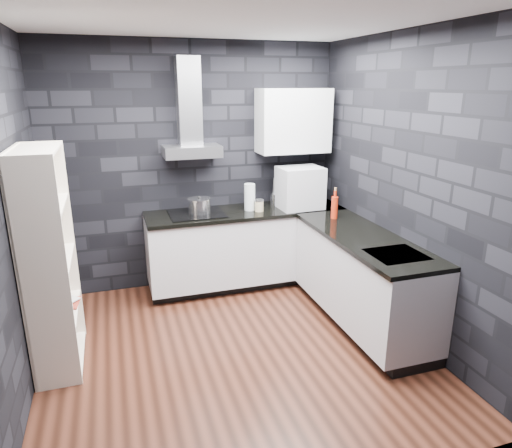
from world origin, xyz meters
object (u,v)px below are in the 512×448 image
pot (199,206)px  glass_vase (250,197)px  red_bottle (334,208)px  utensil_crock (275,200)px  bookshelf (49,261)px  appliance_garage (300,188)px  fruit_bowl (48,260)px  storage_jar (259,206)px

pot → glass_vase: (0.56, -0.02, 0.06)m
glass_vase → red_bottle: 0.95m
utensil_crock → bookshelf: bookshelf is taller
appliance_garage → bookshelf: size_ratio=0.26×
pot → utensil_crock: 0.90m
appliance_garage → glass_vase: bearing=169.6°
bookshelf → fruit_bowl: 0.08m
glass_vase → fruit_bowl: size_ratio=1.39×
glass_vase → red_bottle: (0.74, -0.59, -0.03)m
bookshelf → fruit_bowl: bookshelf is taller
pot → bookshelf: 1.73m
fruit_bowl → glass_vase: bearing=28.2°
storage_jar → appliance_garage: size_ratio=0.24×
pot → red_bottle: 1.44m
storage_jar → bookshelf: bookshelf is taller
glass_vase → utensil_crock: (0.34, 0.11, -0.08)m
bookshelf → fruit_bowl: bearing=-93.3°
glass_vase → storage_jar: glass_vase is taller
red_bottle → fruit_bowl: (-2.71, -0.47, -0.08)m
pot → red_bottle: (1.30, -0.61, 0.03)m
fruit_bowl → storage_jar: bearing=25.4°
appliance_garage → bookshelf: 2.70m
pot → bookshelf: size_ratio=0.13×
bookshelf → glass_vase: bearing=23.4°
glass_vase → bookshelf: bookshelf is taller
fruit_bowl → utensil_crock: bearing=26.8°
pot → red_bottle: bearing=-25.1°
glass_vase → pot: bearing=177.5°
appliance_garage → pot: bearing=172.5°
utensil_crock → appliance_garage: 0.34m
pot → glass_vase: bearing=-2.5°
pot → fruit_bowl: (-1.40, -1.08, -0.05)m
storage_jar → glass_vase: bearing=135.9°
utensil_crock → appliance_garage: appliance_garage is taller
glass_vase → appliance_garage: (0.56, -0.08, 0.08)m
storage_jar → utensil_crock: bearing=37.0°
utensil_crock → fruit_bowl: utensil_crock is taller
pot → utensil_crock: (0.90, 0.09, -0.02)m
glass_vase → bookshelf: size_ratio=0.16×
storage_jar → bookshelf: (-2.05, -0.91, -0.06)m
appliance_garage → fruit_bowl: (-2.53, -0.97, -0.19)m
glass_vase → storage_jar: bearing=-44.1°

